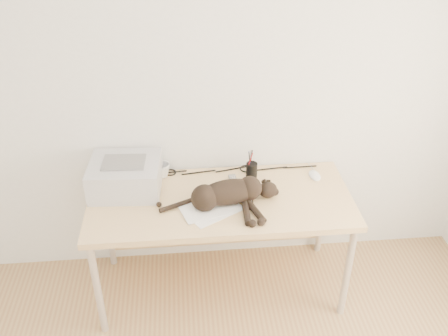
{
  "coord_description": "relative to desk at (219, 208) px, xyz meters",
  "views": [
    {
      "loc": [
        -0.21,
        -1.05,
        2.52
      ],
      "look_at": [
        0.02,
        1.34,
        0.99
      ],
      "focal_mm": 40.0,
      "sensor_mm": 36.0,
      "label": 1
    }
  ],
  "objects": [
    {
      "name": "remote_grey",
      "position": [
        0.1,
        0.07,
        0.14
      ],
      "size": [
        0.06,
        0.16,
        0.02
      ],
      "primitive_type": "cube",
      "rotation": [
        0.0,
        0.0,
        0.1
      ],
      "color": "slate",
      "rests_on": "desk"
    },
    {
      "name": "mouse",
      "position": [
        0.63,
        0.1,
        0.15
      ],
      "size": [
        0.08,
        0.13,
        0.04
      ],
      "primitive_type": "ellipsoid",
      "rotation": [
        0.0,
        0.0,
        0.1
      ],
      "color": "white",
      "rests_on": "desk"
    },
    {
      "name": "desk",
      "position": [
        0.0,
        0.0,
        0.0
      ],
      "size": [
        1.6,
        0.7,
        0.74
      ],
      "color": "#E2BD84",
      "rests_on": "floor"
    },
    {
      "name": "printer",
      "position": [
        -0.57,
        0.07,
        0.23
      ],
      "size": [
        0.45,
        0.39,
        0.2
      ],
      "color": "silver",
      "rests_on": "desk"
    },
    {
      "name": "cable_tangle",
      "position": [
        0.0,
        0.22,
        0.14
      ],
      "size": [
        1.36,
        0.09,
        0.01
      ],
      "primitive_type": null,
      "color": "black",
      "rests_on": "desk"
    },
    {
      "name": "remote_black",
      "position": [
        0.17,
        -0.13,
        0.14
      ],
      "size": [
        0.07,
        0.19,
        0.02
      ],
      "primitive_type": "cube",
      "rotation": [
        0.0,
        0.0,
        -0.08
      ],
      "color": "black",
      "rests_on": "desk"
    },
    {
      "name": "wall_back",
      "position": [
        0.0,
        0.27,
        0.69
      ],
      "size": [
        3.5,
        0.0,
        3.5
      ],
      "primitive_type": "plane",
      "rotation": [
        1.57,
        0.0,
        0.0
      ],
      "color": "white",
      "rests_on": "floor"
    },
    {
      "name": "cat",
      "position": [
        0.03,
        -0.15,
        0.2
      ],
      "size": [
        0.73,
        0.34,
        0.16
      ],
      "rotation": [
        0.0,
        0.0,
        0.18
      ],
      "color": "black",
      "rests_on": "desk"
    },
    {
      "name": "pen_cup",
      "position": [
        0.22,
        0.13,
        0.18
      ],
      "size": [
        0.07,
        0.07,
        0.19
      ],
      "color": "black",
      "rests_on": "desk"
    },
    {
      "name": "mug",
      "position": [
        -0.35,
        0.19,
        0.18
      ],
      "size": [
        0.14,
        0.14,
        0.09
      ],
      "primitive_type": "imported",
      "rotation": [
        0.0,
        0.0,
        0.81
      ],
      "color": "white",
      "rests_on": "desk"
    },
    {
      "name": "papers",
      "position": [
        -0.07,
        -0.18,
        0.14
      ],
      "size": [
        0.41,
        0.35,
        0.01
      ],
      "color": "white",
      "rests_on": "desk"
    }
  ]
}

